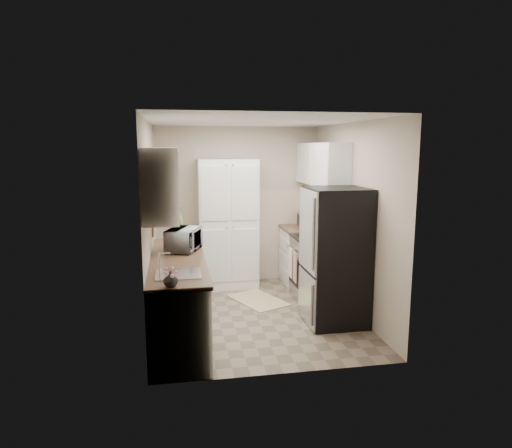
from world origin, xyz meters
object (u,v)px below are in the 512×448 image
pantry_cabinet (228,224)px  wine_bottle (180,231)px  microwave (184,240)px  toaster_oven (309,220)px  electric_range (318,268)px  refrigerator (336,256)px

pantry_cabinet → wine_bottle: size_ratio=7.54×
microwave → wine_bottle: size_ratio=1.88×
wine_bottle → toaster_oven: wine_bottle is taller
electric_range → wine_bottle: wine_bottle is taller
wine_bottle → refrigerator: bearing=-26.5°
refrigerator → wine_bottle: refrigerator is taller
wine_bottle → pantry_cabinet: bearing=46.2°
pantry_cabinet → electric_range: bearing=-38.2°
electric_range → refrigerator: refrigerator is taller
refrigerator → wine_bottle: 2.12m
electric_range → toaster_oven: bearing=82.4°
refrigerator → toaster_oven: 1.68m
pantry_cabinet → wine_bottle: 1.09m
electric_range → refrigerator: (-0.03, -0.80, 0.37)m
wine_bottle → toaster_oven: (2.04, 0.72, -0.02)m
pantry_cabinet → toaster_oven: 1.29m
wine_bottle → toaster_oven: size_ratio=0.66×
pantry_cabinet → electric_range: 1.58m
microwave → toaster_oven: microwave is taller
electric_range → toaster_oven: size_ratio=2.80×
microwave → pantry_cabinet: bearing=-7.4°
refrigerator → microwave: size_ratio=3.41×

